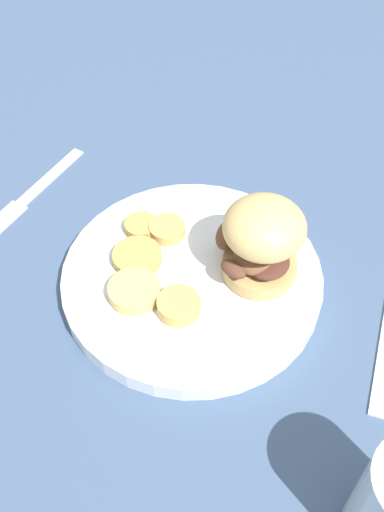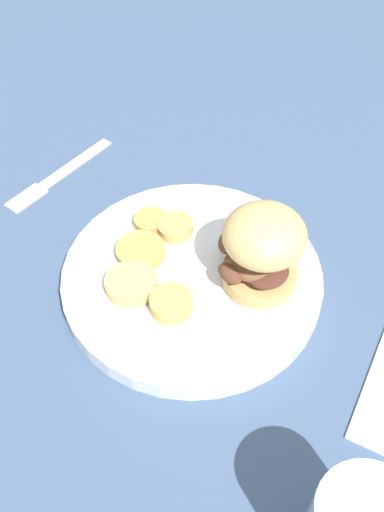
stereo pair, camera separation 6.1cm
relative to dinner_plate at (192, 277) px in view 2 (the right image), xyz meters
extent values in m
plane|color=#3D5170|center=(0.00, 0.00, -0.01)|extent=(4.00, 4.00, 0.00)
cylinder|color=white|center=(0.00, 0.00, 0.00)|extent=(0.28, 0.28, 0.02)
torus|color=white|center=(0.00, 0.00, 0.01)|extent=(0.27, 0.27, 0.01)
cylinder|color=tan|center=(0.07, 0.02, 0.02)|extent=(0.08, 0.08, 0.02)
ellipsoid|color=brown|center=(0.03, 0.04, 0.04)|extent=(0.03, 0.05, 0.02)
ellipsoid|color=brown|center=(0.05, 0.02, 0.04)|extent=(0.03, 0.03, 0.02)
ellipsoid|color=brown|center=(0.08, 0.02, 0.04)|extent=(0.04, 0.05, 0.02)
ellipsoid|color=#563323|center=(0.07, 0.02, 0.04)|extent=(0.04, 0.04, 0.02)
ellipsoid|color=#563323|center=(0.05, -0.01, 0.04)|extent=(0.03, 0.03, 0.01)
ellipsoid|color=brown|center=(0.06, 0.01, 0.04)|extent=(0.06, 0.06, 0.02)
ellipsoid|color=#4C281E|center=(0.08, 0.01, 0.04)|extent=(0.05, 0.06, 0.01)
ellipsoid|color=#DBB26B|center=(0.07, 0.02, 0.08)|extent=(0.08, 0.08, 0.05)
cylinder|color=#DBB766|center=(-0.05, -0.04, 0.02)|extent=(0.05, 0.05, 0.01)
cylinder|color=tan|center=(0.00, -0.05, 0.02)|extent=(0.04, 0.04, 0.01)
cylinder|color=tan|center=(-0.06, 0.00, 0.02)|extent=(0.05, 0.05, 0.01)
cylinder|color=tan|center=(-0.04, 0.05, 0.02)|extent=(0.04, 0.04, 0.01)
cylinder|color=tan|center=(-0.07, 0.05, 0.02)|extent=(0.04, 0.04, 0.01)
cube|color=silver|center=(-0.22, 0.12, -0.01)|extent=(0.05, 0.12, 0.00)
cube|color=silver|center=(-0.24, 0.04, -0.01)|extent=(0.04, 0.05, 0.00)
camera|label=1|loc=(0.10, -0.39, 0.50)|focal=42.00mm
camera|label=2|loc=(0.16, -0.37, 0.50)|focal=42.00mm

